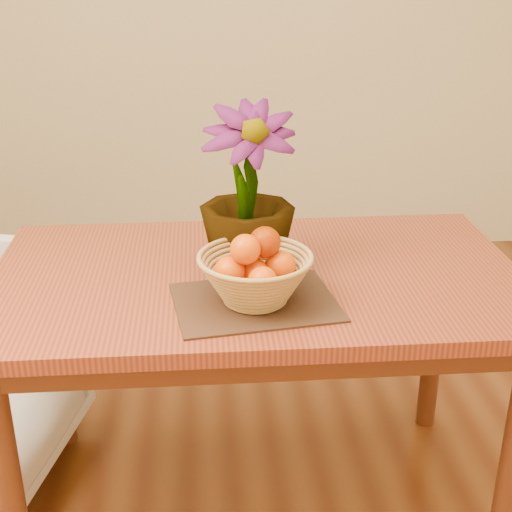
{
  "coord_description": "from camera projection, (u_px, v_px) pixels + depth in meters",
  "views": [
    {
      "loc": [
        -0.14,
        -1.4,
        1.53
      ],
      "look_at": [
        -0.01,
        0.17,
        0.85
      ],
      "focal_mm": 50.0,
      "sensor_mm": 36.0,
      "label": 1
    }
  ],
  "objects": [
    {
      "name": "table",
      "position": [
        257.0,
        302.0,
        1.92
      ],
      "size": [
        1.4,
        0.8,
        0.75
      ],
      "color": "maroon",
      "rests_on": "floor"
    },
    {
      "name": "placemat",
      "position": [
        255.0,
        302.0,
        1.71
      ],
      "size": [
        0.42,
        0.34,
        0.01
      ],
      "primitive_type": "cube",
      "rotation": [
        0.0,
        0.0,
        0.14
      ],
      "color": "#3D2216",
      "rests_on": "table"
    },
    {
      "name": "wicker_basket",
      "position": [
        255.0,
        280.0,
        1.69
      ],
      "size": [
        0.28,
        0.28,
        0.11
      ],
      "color": "#A17F43",
      "rests_on": "placemat"
    },
    {
      "name": "orange_pile",
      "position": [
        257.0,
        259.0,
        1.67
      ],
      "size": [
        0.2,
        0.19,
        0.14
      ],
      "rotation": [
        0.0,
        0.0,
        -0.41
      ],
      "color": "#CE4D03",
      "rests_on": "wicker_basket"
    },
    {
      "name": "potted_plant",
      "position": [
        247.0,
        191.0,
        1.81
      ],
      "size": [
        0.25,
        0.25,
        0.44
      ],
      "primitive_type": "imported",
      "rotation": [
        0.0,
        0.0,
        -0.02
      ],
      "color": "#1A4112",
      "rests_on": "table"
    }
  ]
}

